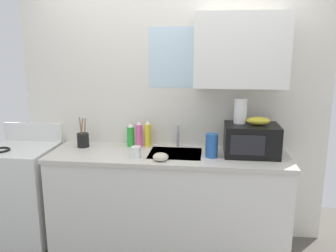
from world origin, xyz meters
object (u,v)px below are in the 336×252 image
dish_soap_bottle_yellow (148,134)px  dish_soap_bottle_green (131,136)px  small_bowl (161,157)px  cereal_canister (212,146)px  mug_white (136,152)px  stove_range (23,192)px  banana_bunch (258,121)px  utensil_crock (83,140)px  dish_soap_bottle_pink (139,135)px  paper_towel_roll (240,111)px  microwave (251,140)px

dish_soap_bottle_yellow → dish_soap_bottle_green: dish_soap_bottle_yellow is taller
dish_soap_bottle_green → small_bowl: (0.34, -0.39, -0.07)m
cereal_canister → mug_white: size_ratio=2.13×
stove_range → dish_soap_bottle_green: bearing=10.4°
cereal_canister → small_bowl: bearing=-160.2°
banana_bunch → utensil_crock: bearing=177.5°
cereal_canister → dish_soap_bottle_yellow: bearing=156.4°
stove_range → banana_bunch: 2.30m
dish_soap_bottle_yellow → small_bowl: 0.46m
utensil_crock → cereal_canister: bearing=-8.1°
dish_soap_bottle_green → utensil_crock: 0.45m
dish_soap_bottle_pink → paper_towel_roll: bearing=-5.4°
dish_soap_bottle_green → cereal_canister: bearing=-17.6°
cereal_canister → banana_bunch: bearing=14.4°
utensil_crock → banana_bunch: bearing=-2.5°
banana_bunch → paper_towel_roll: 0.18m
dish_soap_bottle_pink → dish_soap_bottle_green: (-0.08, 0.00, -0.01)m
dish_soap_bottle_pink → dish_soap_bottle_yellow: bearing=17.3°
banana_bunch → microwave: bearing=-178.2°
microwave → banana_bunch: (0.05, 0.00, 0.17)m
paper_towel_roll → utensil_crock: (-1.44, 0.02, -0.31)m
dish_soap_bottle_yellow → mug_white: size_ratio=2.64×
dish_soap_bottle_yellow → dish_soap_bottle_pink: size_ratio=1.01×
microwave → dish_soap_bottle_yellow: microwave is taller
dish_soap_bottle_yellow → microwave: bearing=-9.9°
paper_towel_roll → utensil_crock: paper_towel_roll is taller
small_bowl → dish_soap_bottle_pink: bearing=123.8°
stove_range → mug_white: size_ratio=11.37×
paper_towel_roll → mug_white: paper_towel_roll is taller
paper_towel_roll → dish_soap_bottle_yellow: (-0.84, 0.11, -0.26)m
dish_soap_bottle_green → mug_white: bearing=-69.9°
dish_soap_bottle_yellow → utensil_crock: utensil_crock is taller
cereal_canister → small_bowl: 0.45m
dish_soap_bottle_green → small_bowl: bearing=-48.9°
paper_towel_roll → dish_soap_bottle_pink: size_ratio=0.88×
paper_towel_roll → dish_soap_bottle_pink: bearing=174.6°
banana_bunch → paper_towel_roll: bearing=161.6°
dish_soap_bottle_yellow → small_bowl: dish_soap_bottle_yellow is taller
paper_towel_roll → dish_soap_bottle_yellow: 0.88m
microwave → utensil_crock: (-1.54, 0.07, -0.06)m
microwave → paper_towel_roll: bearing=152.6°
stove_range → mug_white: (1.14, -0.14, 0.49)m
cereal_canister → utensil_crock: size_ratio=0.71×
microwave → dish_soap_bottle_green: 1.11m
cereal_canister → utensil_crock: bearing=171.9°
microwave → dish_soap_bottle_pink: 1.03m
banana_bunch → dish_soap_bottle_pink: (-1.07, 0.14, -0.19)m
microwave → small_bowl: 0.80m
microwave → mug_white: size_ratio=4.84×
microwave → dish_soap_bottle_green: bearing=172.6°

